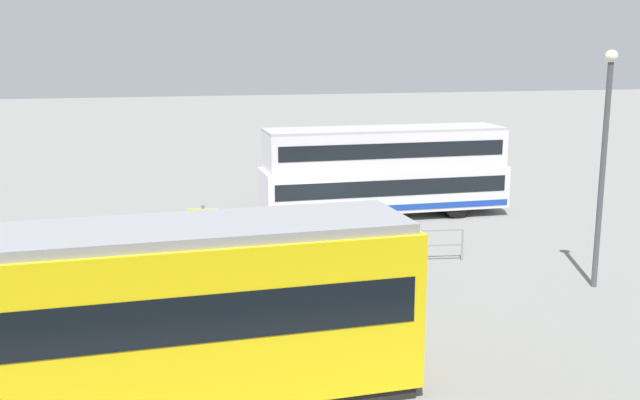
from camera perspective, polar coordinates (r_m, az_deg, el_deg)
name	(u,v)px	position (r m, az deg, el deg)	size (l,w,h in m)	color
ground_plane	(317,228)	(28.96, -0.25, -2.12)	(160.00, 160.00, 0.00)	gray
double_decker_bus	(384,171)	(30.69, 4.93, 2.20)	(10.11, 2.53, 3.67)	silver
tram_yellow	(96,319)	(14.88, -16.73, -8.68)	(12.43, 3.01, 3.58)	yellow
pedestrian_near_railing	(171,254)	(21.88, -11.35, -4.10)	(0.45, 0.45, 1.80)	black
pedestrian_crossing	(412,252)	(22.20, 7.06, -3.98)	(0.45, 0.45, 1.65)	#33384C
pedestrian_railing	(327,243)	(23.87, 0.50, -3.28)	(8.96, 1.20, 1.08)	gray
info_sign	(203,230)	(22.26, -8.90, -2.30)	(0.92, 0.27, 2.34)	slate
street_lamp	(604,152)	(22.57, 20.89, 3.48)	(0.36, 0.36, 6.82)	#4C4C51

